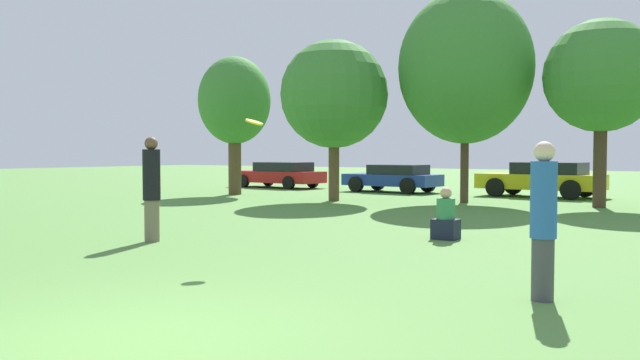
# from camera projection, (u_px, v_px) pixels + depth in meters

# --- Properties ---
(ground_plane) EXTENTS (120.00, 120.00, 0.00)m
(ground_plane) POSITION_uv_depth(u_px,v_px,m) (125.00, 342.00, 5.77)
(ground_plane) COLOR #54843D
(person_thrower) EXTENTS (0.33, 0.33, 1.96)m
(person_thrower) POSITION_uv_depth(u_px,v_px,m) (152.00, 188.00, 12.22)
(person_thrower) COLOR #726651
(person_thrower) RESTS_ON ground
(person_catcher) EXTENTS (0.29, 0.29, 1.79)m
(person_catcher) POSITION_uv_depth(u_px,v_px,m) (543.00, 219.00, 7.33)
(person_catcher) COLOR #3F3F47
(person_catcher) RESTS_ON ground
(frisbee) EXTENTS (0.28, 0.28, 0.13)m
(frisbee) POSITION_uv_depth(u_px,v_px,m) (254.00, 122.00, 10.34)
(frisbee) COLOR yellow
(bystander_sitting) EXTENTS (0.47, 0.39, 1.00)m
(bystander_sitting) POSITION_uv_depth(u_px,v_px,m) (446.00, 218.00, 12.58)
(bystander_sitting) COLOR #191E33
(bystander_sitting) RESTS_ON ground
(tree_0) EXTENTS (2.86, 2.86, 5.45)m
(tree_0) POSITION_uv_depth(u_px,v_px,m) (234.00, 102.00, 25.87)
(tree_0) COLOR brown
(tree_0) RESTS_ON ground
(tree_1) EXTENTS (3.71, 3.71, 5.52)m
(tree_1) POSITION_uv_depth(u_px,v_px,m) (334.00, 95.00, 22.48)
(tree_1) COLOR brown
(tree_1) RESTS_ON ground
(tree_2) EXTENTS (4.42, 4.42, 7.00)m
(tree_2) POSITION_uv_depth(u_px,v_px,m) (465.00, 68.00, 21.65)
(tree_2) COLOR #473323
(tree_2) RESTS_ON ground
(tree_3) EXTENTS (3.40, 3.40, 5.68)m
(tree_3) POSITION_uv_depth(u_px,v_px,m) (601.00, 77.00, 19.70)
(tree_3) COLOR #473323
(tree_3) RESTS_ON ground
(parked_car_red) EXTENTS (4.59, 2.15, 1.21)m
(parked_car_red) POSITION_uv_depth(u_px,v_px,m) (279.00, 174.00, 31.05)
(parked_car_red) COLOR red
(parked_car_red) RESTS_ON ground
(parked_car_blue) EXTENTS (4.08, 2.10, 1.16)m
(parked_car_blue) POSITION_uv_depth(u_px,v_px,m) (394.00, 177.00, 27.50)
(parked_car_blue) COLOR #1E389E
(parked_car_blue) RESTS_ON ground
(parked_car_yellow) EXTENTS (4.53, 2.21, 1.30)m
(parked_car_yellow) POSITION_uv_depth(u_px,v_px,m) (542.00, 178.00, 24.46)
(parked_car_yellow) COLOR gold
(parked_car_yellow) RESTS_ON ground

